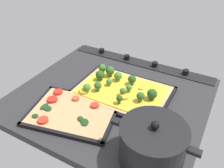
{
  "coord_description": "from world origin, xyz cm",
  "views": [
    {
      "loc": [
        -37.86,
        67.55,
        58.88
      ],
      "look_at": [
        -0.66,
        0.28,
        5.97
      ],
      "focal_mm": 37.84,
      "sensor_mm": 36.0,
      "label": 1
    }
  ],
  "objects_px": {
    "broccoli_pizza": "(120,88)",
    "baking_tray_front": "(122,92)",
    "baking_tray_back": "(73,113)",
    "cooking_pot": "(152,144)",
    "veggie_pizza_back": "(71,111)"
  },
  "relations": [
    {
      "from": "baking_tray_back",
      "to": "cooking_pot",
      "type": "height_order",
      "value": "cooking_pot"
    },
    {
      "from": "baking_tray_back",
      "to": "broccoli_pizza",
      "type": "bearing_deg",
      "value": -114.32
    },
    {
      "from": "veggie_pizza_back",
      "to": "cooking_pot",
      "type": "height_order",
      "value": "cooking_pot"
    },
    {
      "from": "baking_tray_front",
      "to": "broccoli_pizza",
      "type": "height_order",
      "value": "broccoli_pizza"
    },
    {
      "from": "veggie_pizza_back",
      "to": "baking_tray_front",
      "type": "bearing_deg",
      "value": -118.23
    },
    {
      "from": "veggie_pizza_back",
      "to": "cooking_pot",
      "type": "bearing_deg",
      "value": 171.35
    },
    {
      "from": "broccoli_pizza",
      "to": "baking_tray_back",
      "type": "distance_m",
      "value": 0.22
    },
    {
      "from": "broccoli_pizza",
      "to": "baking_tray_front",
      "type": "bearing_deg",
      "value": 172.27
    },
    {
      "from": "broccoli_pizza",
      "to": "cooking_pot",
      "type": "bearing_deg",
      "value": 132.72
    },
    {
      "from": "baking_tray_front",
      "to": "cooking_pot",
      "type": "height_order",
      "value": "cooking_pot"
    },
    {
      "from": "veggie_pizza_back",
      "to": "cooking_pot",
      "type": "distance_m",
      "value": 0.34
    },
    {
      "from": "baking_tray_front",
      "to": "baking_tray_back",
      "type": "height_order",
      "value": "same"
    },
    {
      "from": "baking_tray_front",
      "to": "veggie_pizza_back",
      "type": "xyz_separation_m",
      "value": [
        0.11,
        0.2,
        0.01
      ]
    },
    {
      "from": "baking_tray_front",
      "to": "cooking_pot",
      "type": "relative_size",
      "value": 1.48
    },
    {
      "from": "broccoli_pizza",
      "to": "veggie_pizza_back",
      "type": "xyz_separation_m",
      "value": [
        0.1,
        0.2,
        -0.01
      ]
    }
  ]
}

